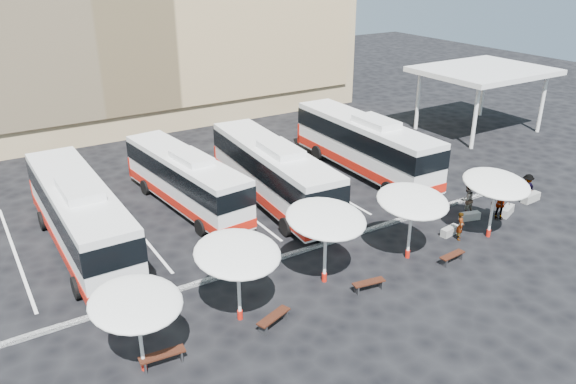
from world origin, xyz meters
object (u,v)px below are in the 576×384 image
sunshade_4 (496,184)px  passenger_0 (461,226)px  conc_bench_2 (507,211)px  passenger_2 (500,204)px  sunshade_0 (136,303)px  conc_bench_0 (450,231)px  wood_bench_0 (162,356)px  wood_bench_2 (369,284)px  bus_0 (80,214)px  conc_bench_1 (470,216)px  sunshade_2 (326,219)px  sunshade_3 (413,201)px  wood_bench_1 (274,318)px  conc_bench_3 (531,197)px  wood_bench_3 (452,256)px  passenger_1 (467,199)px  bus_1 (185,178)px  bus_2 (273,172)px  sunshade_1 (238,254)px  bus_3 (364,143)px  passenger_3 (527,188)px

sunshade_4 → passenger_0: (-1.54, 0.60, -2.25)m
conc_bench_2 → passenger_2: bearing=-174.8°
sunshade_0 → conc_bench_0: bearing=5.1°
sunshade_0 → wood_bench_0: 2.56m
wood_bench_2 → bus_0: bearing=133.3°
sunshade_4 → conc_bench_1: sunshade_4 is taller
sunshade_2 → passenger_2: size_ratio=2.22×
sunshade_2 → conc_bench_0: bearing=1.3°
sunshade_3 → wood_bench_1: size_ratio=2.35×
sunshade_3 → conc_bench_3: 11.37m
sunshade_3 → conc_bench_3: bearing=5.5°
wood_bench_3 → passenger_0: 2.64m
wood_bench_2 → passenger_1: size_ratio=0.86×
bus_1 → sunshade_3: sunshade_3 is taller
bus_2 → sunshade_1: bus_2 is taller
bus_0 → wood_bench_3: 18.31m
sunshade_1 → sunshade_3: 9.32m
passenger_1 → conc_bench_3: bearing=175.2°
sunshade_1 → passenger_1: sunshade_1 is taller
sunshade_4 → bus_3: bearing=88.4°
passenger_1 → wood_bench_3: bearing=41.4°
passenger_0 → passenger_3: (7.03, 1.24, 0.11)m
wood_bench_0 → passenger_1: (19.29, 3.01, 0.51)m
wood_bench_0 → passenger_3: size_ratio=0.98×
bus_2 → passenger_1: (8.58, -7.20, -1.09)m
wood_bench_1 → sunshade_1: bearing=128.6°
bus_2 → wood_bench_3: 11.41m
passenger_3 → sunshade_4: bearing=21.2°
wood_bench_2 → conc_bench_3: conc_bench_3 is taller
sunshade_3 → conc_bench_1: (5.89, 1.28, -2.83)m
sunshade_4 → conc_bench_2: sunshade_4 is taller
bus_2 → passenger_1: bearing=-36.0°
conc_bench_3 → bus_2: bearing=148.7°
sunshade_3 → passenger_2: bearing=4.1°
sunshade_2 → conc_bench_0: (8.32, 0.19, -2.96)m
bus_0 → passenger_2: size_ratio=6.80×
bus_2 → sunshade_3: size_ratio=3.12×
conc_bench_1 → passenger_2: passenger_2 is taller
passenger_0 → passenger_1: (2.65, 1.96, 0.14)m
bus_3 → conc_bench_0: (-1.88, -9.61, -1.84)m
conc_bench_2 → passenger_0: passenger_0 is taller
bus_3 → sunshade_4: bearing=-90.3°
sunshade_2 → sunshade_4: sunshade_2 is taller
wood_bench_2 → conc_bench_0: 7.34m
conc_bench_0 → bus_1: bearing=134.2°
bus_0 → passenger_0: bus_0 is taller
sunshade_0 → wood_bench_0: size_ratio=2.45×
bus_0 → passenger_0: size_ratio=8.12×
sunshade_1 → wood_bench_1: bearing=-51.4°
bus_2 → bus_3: (7.77, 1.08, 0.06)m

